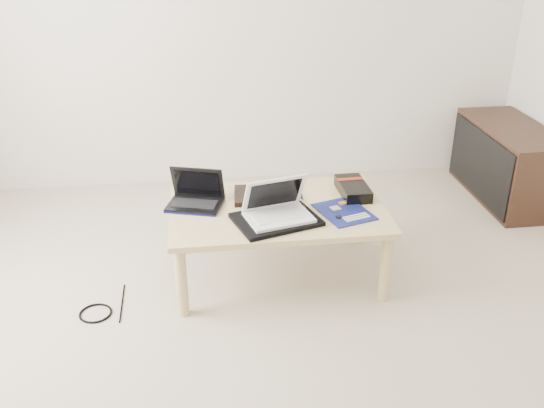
{
  "coord_description": "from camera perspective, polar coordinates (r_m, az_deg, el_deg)",
  "views": [
    {
      "loc": [
        -0.27,
        -2.09,
        1.78
      ],
      "look_at": [
        0.08,
        0.67,
        0.42
      ],
      "focal_mm": 40.0,
      "sensor_mm": 36.0,
      "label": 1
    }
  ],
  "objects": [
    {
      "name": "motherboard",
      "position": [
        3.08,
        6.82,
        -0.72
      ],
      "size": [
        0.31,
        0.34,
        0.01
      ],
      "color": "#0C154F",
      "rests_on": "coffee_table"
    },
    {
      "name": "book",
      "position": [
        3.21,
        -1.11,
        0.83
      ],
      "size": [
        0.29,
        0.25,
        0.03
      ],
      "color": "black",
      "rests_on": "coffee_table"
    },
    {
      "name": "remote",
      "position": [
        3.19,
        2.12,
        0.59
      ],
      "size": [
        0.08,
        0.21,
        0.02
      ],
      "color": "silver",
      "rests_on": "coffee_table"
    },
    {
      "name": "ground",
      "position": [
        2.76,
        0.11,
        -14.2
      ],
      "size": [
        4.0,
        4.0,
        0.0
      ],
      "primitive_type": "plane",
      "color": "#BCAE99",
      "rests_on": "ground"
    },
    {
      "name": "media_cabinet",
      "position": [
        4.36,
        21.25,
        3.66
      ],
      "size": [
        0.41,
        0.9,
        0.5
      ],
      "color": "#361E16",
      "rests_on": "ground"
    },
    {
      "name": "coffee_table",
      "position": [
        3.13,
        0.5,
        -1.16
      ],
      "size": [
        1.1,
        0.7,
        0.4
      ],
      "color": "tan",
      "rests_on": "ground"
    },
    {
      "name": "neoprene_sleeve",
      "position": [
        2.97,
        0.4,
        -1.47
      ],
      "size": [
        0.46,
        0.39,
        0.02
      ],
      "primitive_type": "cube",
      "rotation": [
        0.0,
        0.0,
        0.3
      ],
      "color": "black",
      "rests_on": "coffee_table"
    },
    {
      "name": "tablet",
      "position": [
        3.17,
        0.92,
        0.31
      ],
      "size": [
        0.24,
        0.2,
        0.01
      ],
      "color": "black",
      "rests_on": "coffee_table"
    },
    {
      "name": "floor_cable_trail",
      "position": [
        3.16,
        -13.93,
        -9.02
      ],
      "size": [
        0.01,
        0.32,
        0.01
      ],
      "primitive_type": "cylinder",
      "rotation": [
        1.57,
        0.0,
        0.02
      ],
      "color": "black",
      "rests_on": "ground"
    },
    {
      "name": "netbook",
      "position": [
        3.14,
        -7.18,
        0.61
      ],
      "size": [
        0.32,
        0.27,
        0.2
      ],
      "color": "black",
      "rests_on": "coffee_table"
    },
    {
      "name": "floor_cable_coil",
      "position": [
        3.12,
        -16.28,
        -9.84
      ],
      "size": [
        0.21,
        0.21,
        0.01
      ],
      "primitive_type": "torus",
      "rotation": [
        0.0,
        0.0,
        -0.42
      ],
      "color": "black",
      "rests_on": "ground"
    },
    {
      "name": "gpu_box",
      "position": [
        3.27,
        7.63,
        1.45
      ],
      "size": [
        0.15,
        0.28,
        0.06
      ],
      "color": "black",
      "rests_on": "coffee_table"
    },
    {
      "name": "white_laptop",
      "position": [
        2.95,
        0.5,
        -0.46
      ],
      "size": [
        0.35,
        0.29,
        0.21
      ],
      "color": "white",
      "rests_on": "neoprene_sleeve"
    },
    {
      "name": "cable_coil",
      "position": [
        3.07,
        -1.62,
        -0.54
      ],
      "size": [
        0.1,
        0.1,
        0.01
      ],
      "primitive_type": "torus",
      "rotation": [
        0.0,
        0.0,
        0.07
      ],
      "color": "black",
      "rests_on": "coffee_table"
    }
  ]
}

